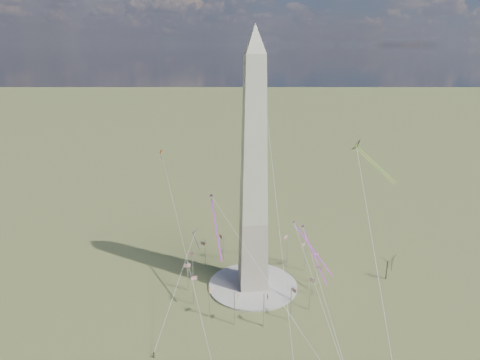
{
  "coord_description": "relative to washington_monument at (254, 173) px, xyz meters",
  "views": [
    {
      "loc": [
        -22.84,
        -151.08,
        93.57
      ],
      "look_at": [
        -5.21,
        0.0,
        45.53
      ],
      "focal_mm": 32.0,
      "sensor_mm": 36.0,
      "label": 1
    }
  ],
  "objects": [
    {
      "name": "kite_diamond_purple",
      "position": [
        -22.33,
        3.73,
        -24.92
      ],
      "size": [
        2.71,
        3.41,
        9.97
      ],
      "rotation": [
        0.0,
        0.0,
        2.24
      ],
      "color": "#361C81",
      "rests_on": "ground"
    },
    {
      "name": "flagpole_ring",
      "position": [
        -0.0,
        -0.0,
        -40.68
      ],
      "size": [
        54.4,
        54.4,
        13.0
      ],
      "color": "silver",
      "rests_on": "ground"
    },
    {
      "name": "kite_streamer_right",
      "position": [
        24.49,
        4.12,
        -33.21
      ],
      "size": [
        5.86,
        23.27,
        16.11
      ],
      "rotation": [
        0.0,
        0.0,
        3.33
      ],
      "color": "#FF282D",
      "rests_on": "ground"
    },
    {
      "name": "tree_near",
      "position": [
        56.3,
        -0.83,
        -38.94
      ],
      "size": [
        7.23,
        7.23,
        12.65
      ],
      "color": "#46372A",
      "rests_on": "ground"
    },
    {
      "name": "kite_streamer_left",
      "position": [
        18.77,
        -9.91,
        -23.99
      ],
      "size": [
        11.72,
        18.94,
        14.54
      ],
      "rotation": [
        0.0,
        0.0,
        3.67
      ],
      "color": "#FF282D",
      "rests_on": "ground"
    },
    {
      "name": "kite_streamer_mid",
      "position": [
        -15.18,
        -3.27,
        -15.4
      ],
      "size": [
        3.55,
        24.66,
        16.92
      ],
      "rotation": [
        0.0,
        0.0,
        3.23
      ],
      "color": "#FF282D",
      "rests_on": "ground"
    },
    {
      "name": "person_west",
      "position": [
        -36.81,
        -37.61,
        -47.02
      ],
      "size": [
        1.01,
        0.85,
        1.87
      ],
      "primitive_type": "imported",
      "rotation": [
        0.0,
        0.0,
        2.98
      ],
      "color": "gray",
      "rests_on": "ground"
    },
    {
      "name": "kite_small_red",
      "position": [
        -36.04,
        32.4,
        1.25
      ],
      "size": [
        1.2,
        1.9,
        4.62
      ],
      "rotation": [
        0.0,
        0.0,
        2.85
      ],
      "color": "red",
      "rests_on": "ground"
    },
    {
      "name": "kite_delta_black",
      "position": [
        41.16,
        2.78,
        7.95
      ],
      "size": [
        15.87,
        15.95,
        15.08
      ],
      "rotation": [
        0.0,
        0.0,
        3.92
      ],
      "color": "black",
      "rests_on": "ground"
    },
    {
      "name": "ground",
      "position": [
        0.0,
        0.0,
        -47.95
      ],
      "size": [
        2000.0,
        2000.0,
        0.0
      ],
      "primitive_type": "plane",
      "color": "#4E5B2D",
      "rests_on": "ground"
    },
    {
      "name": "plaza",
      "position": [
        0.0,
        0.0,
        -47.55
      ],
      "size": [
        36.0,
        36.0,
        0.8
      ],
      "primitive_type": "cylinder",
      "color": "#A9A69B",
      "rests_on": "ground"
    },
    {
      "name": "kite_small_white",
      "position": [
        10.75,
        49.48,
        35.01
      ],
      "size": [
        1.1,
        1.63,
        4.03
      ],
      "rotation": [
        0.0,
        0.0,
        2.88
      ],
      "color": "white",
      "rests_on": "ground"
    },
    {
      "name": "washington_monument",
      "position": [
        0.0,
        0.0,
        0.0
      ],
      "size": [
        15.56,
        15.56,
        100.0
      ],
      "color": "#C2B0A2",
      "rests_on": "plaza"
    }
  ]
}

